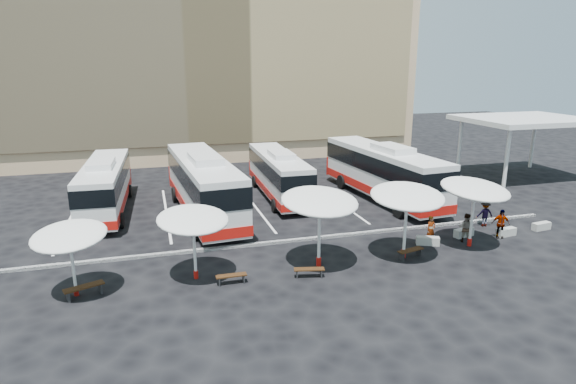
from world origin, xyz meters
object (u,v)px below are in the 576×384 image
object	(u,v)px
bus_2	(278,173)
sunshade_0	(69,236)
conc_bench_2	(506,232)
passenger_0	(431,230)
bus_1	(203,183)
sunshade_1	(193,220)
conc_bench_1	(464,233)
wood_bench_3	(411,251)
conc_bench_0	(428,241)
wood_bench_2	(309,271)
sunshade_3	(407,196)
bus_0	(105,184)
wood_bench_1	(231,277)
sunshade_2	(320,202)
passenger_3	(485,214)
bus_3	(383,171)
conc_bench_3	(541,226)
passenger_1	(466,228)
wood_bench_0	(84,289)
passenger_2	(501,224)
sunshade_4	(475,189)

from	to	relation	value
bus_2	sunshade_0	world-z (taller)	bus_2
conc_bench_2	passenger_0	world-z (taller)	passenger_0
bus_2	passenger_0	distance (m)	12.84
bus_1	bus_2	bearing A→B (deg)	22.48
sunshade_1	conc_bench_1	xyz separation A→B (m)	(15.38, 1.28, -2.64)
bus_1	conc_bench_1	size ratio (longest dim) A/B	10.69
wood_bench_3	conc_bench_0	world-z (taller)	conc_bench_0
wood_bench_2	passenger_0	distance (m)	8.25
bus_2	sunshade_3	distance (m)	13.43
bus_0	wood_bench_1	size ratio (longest dim) A/B	8.24
sunshade_0	conc_bench_1	xyz separation A→B (m)	(20.50, 1.54, -2.48)
bus_1	conc_bench_0	distance (m)	14.33
wood_bench_3	conc_bench_1	size ratio (longest dim) A/B	1.22
sunshade_2	passenger_0	bearing A→B (deg)	9.90
sunshade_1	conc_bench_0	xyz separation A→B (m)	(12.67, 0.72, -2.64)
wood_bench_1	passenger_3	xyz separation A→B (m)	(16.21, 3.52, 0.47)
sunshade_3	conc_bench_1	world-z (taller)	sunshade_3
bus_3	conc_bench_3	xyz separation A→B (m)	(6.08, -8.82, -1.89)
bus_3	passenger_1	distance (m)	9.35
sunshade_1	passenger_3	size ratio (longest dim) A/B	2.51
wood_bench_2	wood_bench_3	distance (m)	5.78
sunshade_3	passenger_0	bearing A→B (deg)	30.75
bus_2	bus_3	size ratio (longest dim) A/B	0.85
sunshade_2	wood_bench_3	xyz separation A→B (m)	(4.85, -0.39, -2.95)
bus_0	conc_bench_1	world-z (taller)	bus_0
wood_bench_0	wood_bench_1	world-z (taller)	wood_bench_0
passenger_2	conc_bench_2	bearing A→B (deg)	38.35
sunshade_0	passenger_1	world-z (taller)	sunshade_0
sunshade_0	conc_bench_1	world-z (taller)	sunshade_0
bus_0	sunshade_3	world-z (taller)	sunshade_3
bus_2	sunshade_1	distance (m)	14.53
sunshade_0	sunshade_2	distance (m)	11.10
sunshade_2	wood_bench_0	xyz separation A→B (m)	(-10.73, -0.27, -2.91)
passenger_0	sunshade_0	bearing A→B (deg)	174.96
sunshade_2	wood_bench_2	xyz separation A→B (m)	(-0.88, -1.12, -2.96)
bus_1	wood_bench_0	size ratio (longest dim) A/B	7.91
sunshade_0	passenger_1	bearing A→B (deg)	2.27
sunshade_2	conc_bench_2	distance (m)	12.26
conc_bench_3	passenger_1	distance (m)	5.67
conc_bench_0	conc_bench_1	size ratio (longest dim) A/B	0.98
bus_0	sunshade_3	size ratio (longest dim) A/B	2.72
bus_3	conc_bench_1	distance (m)	8.76
sunshade_2	sunshade_4	distance (m)	8.82
wood_bench_3	conc_bench_2	distance (m)	7.10
sunshade_0	sunshade_2	bearing A→B (deg)	0.06
passenger_3	passenger_2	bearing A→B (deg)	86.54
sunshade_0	conc_bench_3	distance (m)	25.83
wood_bench_2	conc_bench_3	world-z (taller)	conc_bench_3
bus_2	sunshade_4	size ratio (longest dim) A/B	2.44
conc_bench_0	conc_bench_1	distance (m)	2.77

